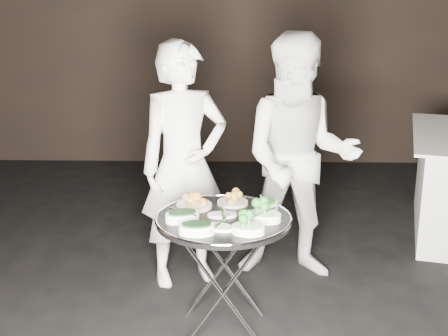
{
  "coord_description": "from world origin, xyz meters",
  "views": [
    {
      "loc": [
        0.1,
        -3.24,
        1.96
      ],
      "look_at": [
        0.03,
        0.1,
        0.95
      ],
      "focal_mm": 50.0,
      "sensor_mm": 36.0,
      "label": 1
    }
  ],
  "objects_px": {
    "waiter_left": "(184,166)",
    "waiter_right": "(299,159)",
    "tray_stand": "(223,271)",
    "serving_tray": "(223,219)"
  },
  "relations": [
    {
      "from": "waiter_right",
      "to": "waiter_left",
      "type": "bearing_deg",
      "value": -168.5
    },
    {
      "from": "waiter_left",
      "to": "waiter_right",
      "type": "distance_m",
      "value": 0.76
    },
    {
      "from": "tray_stand",
      "to": "serving_tray",
      "type": "bearing_deg",
      "value": 180.0
    },
    {
      "from": "serving_tray",
      "to": "waiter_right",
      "type": "bearing_deg",
      "value": 58.05
    },
    {
      "from": "serving_tray",
      "to": "waiter_left",
      "type": "distance_m",
      "value": 0.74
    },
    {
      "from": "waiter_left",
      "to": "waiter_right",
      "type": "relative_size",
      "value": 0.97
    },
    {
      "from": "tray_stand",
      "to": "waiter_right",
      "type": "bearing_deg",
      "value": 58.05
    },
    {
      "from": "serving_tray",
      "to": "waiter_right",
      "type": "relative_size",
      "value": 0.46
    },
    {
      "from": "tray_stand",
      "to": "serving_tray",
      "type": "xyz_separation_m",
      "value": [
        -0.0,
        0.0,
        0.31
      ]
    },
    {
      "from": "waiter_right",
      "to": "tray_stand",
      "type": "bearing_deg",
      "value": -117.82
    }
  ]
}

